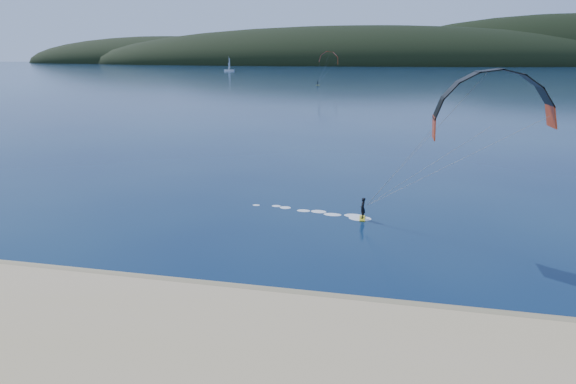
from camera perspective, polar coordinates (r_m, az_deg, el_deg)
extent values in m
plane|color=#081A3E|center=(26.39, -12.93, -16.06)|extent=(1800.00, 1800.00, 0.00)
cube|color=#8C7551|center=(29.94, -9.30, -11.63)|extent=(220.00, 2.50, 0.10)
ellipsoid|color=black|center=(742.64, 7.61, 14.89)|extent=(840.00, 280.00, 110.00)
ellipsoid|color=black|center=(819.25, 30.62, 12.97)|extent=(600.00, 240.00, 140.00)
ellipsoid|color=black|center=(890.20, -14.48, 14.72)|extent=(520.00, 220.00, 90.00)
cube|color=gold|center=(42.38, 8.87, -3.13)|extent=(0.56, 1.52, 0.09)
imported|color=black|center=(42.08, 8.93, -1.91)|extent=(0.48, 0.69, 1.84)
cylinder|color=gray|center=(39.20, 15.85, 2.58)|extent=(0.02, 0.02, 11.97)
cube|color=gold|center=(232.80, 3.58, 12.66)|extent=(1.54, 1.31, 0.09)
imported|color=black|center=(232.74, 3.59, 12.91)|extent=(1.17, 1.13, 1.90)
cylinder|color=gray|center=(228.96, 4.26, 14.13)|extent=(0.02, 0.02, 12.41)
cube|color=white|center=(436.77, -7.05, 14.23)|extent=(8.93, 3.77, 1.52)
cylinder|color=white|center=(436.63, -7.07, 15.01)|extent=(0.22, 0.22, 11.91)
cube|color=white|center=(438.05, -7.00, 15.02)|extent=(0.38, 2.81, 8.66)
cube|color=white|center=(435.02, -7.13, 14.72)|extent=(0.31, 2.16, 5.42)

